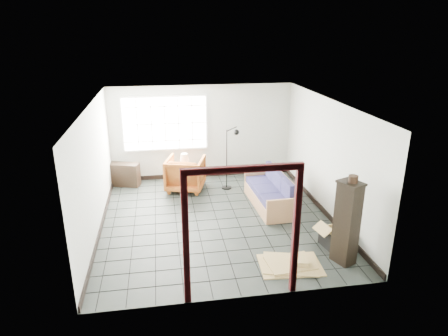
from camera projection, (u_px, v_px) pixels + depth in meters
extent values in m
plane|color=black|center=(217.00, 219.00, 8.90)|extent=(5.50, 5.50, 0.00)
cube|color=silver|center=(202.00, 132.00, 11.02)|extent=(5.00, 0.02, 2.60)
cube|color=silver|center=(243.00, 224.00, 5.90)|extent=(5.00, 0.02, 2.60)
cube|color=silver|center=(94.00, 171.00, 8.08)|extent=(0.02, 5.50, 2.60)
cube|color=silver|center=(328.00, 158.00, 8.84)|extent=(0.02, 5.50, 2.60)
cube|color=white|center=(216.00, 103.00, 8.02)|extent=(5.00, 5.50, 0.02)
cube|color=black|center=(203.00, 175.00, 11.41)|extent=(4.95, 0.03, 0.12)
cube|color=black|center=(102.00, 225.00, 8.50)|extent=(0.03, 5.45, 0.12)
cube|color=black|center=(322.00, 209.00, 9.25)|extent=(0.03, 5.45, 0.12)
cube|color=silver|center=(165.00, 123.00, 10.73)|extent=(2.32, 0.06, 1.52)
cube|color=white|center=(165.00, 124.00, 10.69)|extent=(2.20, 0.02, 1.40)
cube|color=#3C0D10|center=(186.00, 242.00, 5.90)|extent=(0.10, 0.08, 2.10)
cube|color=#3C0D10|center=(296.00, 233.00, 6.16)|extent=(0.10, 0.08, 2.10)
cube|color=#3C0D10|center=(243.00, 169.00, 5.66)|extent=(1.80, 0.08, 0.10)
cube|color=#9C6F46|center=(269.00, 200.00, 9.52)|extent=(0.79, 1.80, 0.32)
cube|color=#9C6F46|center=(282.00, 211.00, 8.64)|extent=(0.71, 0.09, 0.57)
cube|color=#9C6F46|center=(258.00, 181.00, 10.32)|extent=(0.71, 0.09, 0.57)
cube|color=#9C6F46|center=(282.00, 186.00, 9.47)|extent=(0.15, 1.77, 0.62)
cube|color=#1C183C|center=(276.00, 201.00, 8.90)|extent=(0.66, 0.60, 0.14)
cube|color=#1C183C|center=(288.00, 191.00, 8.88)|extent=(0.15, 0.57, 0.46)
cube|color=#1C183C|center=(268.00, 191.00, 9.44)|extent=(0.66, 0.60, 0.14)
cube|color=#1C183C|center=(279.00, 182.00, 9.42)|extent=(0.15, 0.57, 0.46)
cube|color=#1C183C|center=(261.00, 182.00, 9.98)|extent=(0.66, 0.60, 0.14)
cube|color=#1C183C|center=(271.00, 173.00, 9.96)|extent=(0.15, 0.57, 0.46)
imported|color=maroon|center=(185.00, 172.00, 10.39)|extent=(1.14, 1.10, 0.96)
cube|color=black|center=(187.00, 169.00, 10.37)|extent=(0.54, 0.54, 0.06)
cube|color=black|center=(180.00, 183.00, 10.24)|extent=(0.05, 0.05, 0.54)
cube|color=black|center=(196.00, 182.00, 10.30)|extent=(0.05, 0.05, 0.54)
cube|color=black|center=(179.00, 177.00, 10.64)|extent=(0.05, 0.05, 0.54)
cube|color=black|center=(195.00, 176.00, 10.70)|extent=(0.05, 0.05, 0.54)
cylinder|color=black|center=(185.00, 165.00, 10.39)|extent=(0.10, 0.10, 0.13)
cylinder|color=black|center=(185.00, 161.00, 10.35)|extent=(0.02, 0.02, 0.09)
cone|color=beige|center=(184.00, 157.00, 10.32)|extent=(0.25, 0.25, 0.19)
cube|color=silver|center=(186.00, 166.00, 10.37)|extent=(0.30, 0.25, 0.09)
cylinder|color=black|center=(181.00, 166.00, 10.37)|extent=(0.03, 0.06, 0.06)
cylinder|color=black|center=(227.00, 188.00, 10.61)|extent=(0.29, 0.29, 0.03)
cylinder|color=black|center=(227.00, 159.00, 10.35)|extent=(0.03, 0.03, 1.57)
cylinder|color=black|center=(232.00, 129.00, 10.03)|extent=(0.27, 0.06, 0.14)
sphere|color=black|center=(236.00, 132.00, 10.01)|extent=(0.16, 0.16, 0.14)
cube|color=black|center=(124.00, 175.00, 10.70)|extent=(0.86, 0.54, 0.62)
cube|color=black|center=(124.00, 174.00, 10.69)|extent=(0.79, 0.48, 0.03)
cube|color=black|center=(347.00, 223.00, 7.05)|extent=(0.42, 0.47, 1.54)
cube|color=black|center=(351.00, 183.00, 6.80)|extent=(0.47, 0.52, 0.04)
cylinder|color=black|center=(353.00, 179.00, 6.75)|extent=(0.22, 0.22, 0.12)
cube|color=#9F844D|center=(335.00, 244.00, 7.85)|extent=(0.58, 0.50, 0.02)
cube|color=black|center=(325.00, 239.00, 7.72)|extent=(0.10, 0.41, 0.35)
cube|color=#9F844D|center=(347.00, 235.00, 7.88)|extent=(0.10, 0.41, 0.35)
cube|color=#9F844D|center=(342.00, 242.00, 7.62)|extent=(0.51, 0.12, 0.35)
cube|color=#9F844D|center=(330.00, 232.00, 7.98)|extent=(0.51, 0.12, 0.35)
cube|color=#9F844D|center=(323.00, 229.00, 7.61)|extent=(0.27, 0.44, 0.14)
cube|color=#9F844D|center=(352.00, 223.00, 7.83)|extent=(0.27, 0.44, 0.14)
cube|color=#9F844D|center=(290.00, 265.00, 7.17)|extent=(1.15, 0.86, 0.02)
cube|color=#9F844D|center=(290.00, 264.00, 7.16)|extent=(1.12, 0.94, 0.02)
cube|color=#9F844D|center=(290.00, 263.00, 7.15)|extent=(0.87, 0.66, 0.02)
cube|color=#9F844D|center=(299.00, 261.00, 7.10)|extent=(0.37, 0.32, 0.09)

